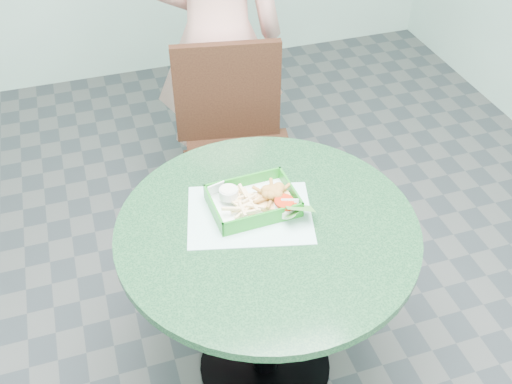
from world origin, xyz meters
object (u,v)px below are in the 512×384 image
object	(u,v)px
cafe_table	(267,267)
sauce_ramekin	(229,197)
dining_chair	(236,139)
diner_person	(216,19)
crab_sandwich	(273,199)
food_basket	(253,208)

from	to	relation	value
cafe_table	sauce_ramekin	xyz separation A→B (m)	(-0.09, 0.13, 0.22)
cafe_table	sauce_ramekin	distance (m)	0.27
cafe_table	dining_chair	size ratio (longest dim) A/B	1.02
diner_person	sauce_ramekin	bearing A→B (deg)	89.55
cafe_table	dining_chair	xyz separation A→B (m)	(0.13, 0.79, -0.05)
cafe_table	sauce_ramekin	bearing A→B (deg)	122.55
cafe_table	diner_person	bearing A→B (deg)	82.68
crab_sandwich	sauce_ramekin	xyz separation A→B (m)	(-0.13, 0.05, 0.00)
diner_person	sauce_ramekin	distance (m)	1.04
diner_person	crab_sandwich	world-z (taller)	diner_person
crab_sandwich	dining_chair	bearing A→B (deg)	83.66
sauce_ramekin	food_basket	bearing A→B (deg)	-31.16
food_basket	sauce_ramekin	xyz separation A→B (m)	(-0.07, 0.04, 0.03)
crab_sandwich	sauce_ramekin	bearing A→B (deg)	157.40
food_basket	diner_person	bearing A→B (deg)	81.09
food_basket	crab_sandwich	world-z (taller)	crab_sandwich
cafe_table	food_basket	size ratio (longest dim) A/B	3.54
sauce_ramekin	crab_sandwich	bearing A→B (deg)	-22.60
cafe_table	dining_chair	distance (m)	0.81
dining_chair	diner_person	distance (m)	0.53
cafe_table	diner_person	size ratio (longest dim) A/B	0.51
cafe_table	food_basket	bearing A→B (deg)	100.86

